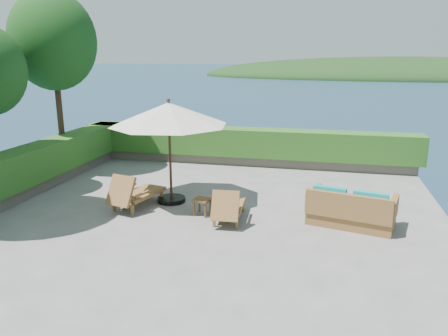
% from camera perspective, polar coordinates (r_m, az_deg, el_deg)
% --- Properties ---
extents(ground, '(12.00, 12.00, 0.00)m').
position_cam_1_polar(ground, '(11.13, -2.45, -6.41)').
color(ground, gray).
rests_on(ground, ground).
extents(foundation, '(12.00, 12.00, 3.00)m').
position_cam_1_polar(foundation, '(11.78, -2.36, -13.47)').
color(foundation, '#524A41').
rests_on(foundation, ocean).
extents(ocean, '(600.00, 600.00, 0.00)m').
position_cam_1_polar(ocean, '(12.53, -2.29, -19.33)').
color(ocean, '#152F42').
rests_on(ocean, ground).
extents(offshore_island, '(126.00, 57.60, 12.60)m').
position_cam_1_polar(offshore_island, '(151.80, 21.81, 11.00)').
color(offshore_island, black).
rests_on(offshore_island, ocean).
extents(planter_wall_far, '(12.00, 0.60, 0.36)m').
position_cam_1_polar(planter_wall_far, '(16.31, 2.77, 1.09)').
color(planter_wall_far, '#686153').
rests_on(planter_wall_far, ground).
extents(planter_wall_left, '(0.60, 12.00, 0.36)m').
position_cam_1_polar(planter_wall_left, '(13.61, -25.87, -3.17)').
color(planter_wall_left, '#686153').
rests_on(planter_wall_left, ground).
extents(hedge_far, '(12.40, 0.90, 1.00)m').
position_cam_1_polar(hedge_far, '(16.16, 2.80, 3.40)').
color(hedge_far, '#214915').
rests_on(hedge_far, planter_wall_far).
extents(hedge_left, '(0.90, 12.40, 1.00)m').
position_cam_1_polar(hedge_left, '(13.44, -26.19, -0.44)').
color(hedge_left, '#214915').
rests_on(hedge_left, planter_wall_left).
extents(tree_far, '(2.80, 2.80, 6.03)m').
position_cam_1_polar(tree_far, '(15.87, -21.44, 15.15)').
color(tree_far, '#3E2818').
rests_on(tree_far, ground).
extents(patio_umbrella, '(3.91, 3.91, 2.87)m').
position_cam_1_polar(patio_umbrella, '(11.78, -7.22, 6.87)').
color(patio_umbrella, black).
rests_on(patio_umbrella, ground).
extents(lounge_left, '(1.12, 1.86, 1.00)m').
position_cam_1_polar(lounge_left, '(11.89, -11.60, -3.18)').
color(lounge_left, brown).
rests_on(lounge_left, ground).
extents(lounge_right, '(0.77, 1.61, 0.91)m').
position_cam_1_polar(lounge_right, '(10.74, 0.57, -5.03)').
color(lounge_right, brown).
rests_on(lounge_right, ground).
extents(side_table, '(0.47, 0.47, 0.43)m').
position_cam_1_polar(side_table, '(11.16, -2.87, -4.42)').
color(side_table, brown).
rests_on(side_table, ground).
extents(wicker_loveseat, '(2.19, 1.47, 0.99)m').
position_cam_1_polar(wicker_loveseat, '(10.90, 16.23, -5.34)').
color(wicker_loveseat, brown).
rests_on(wicker_loveseat, ground).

